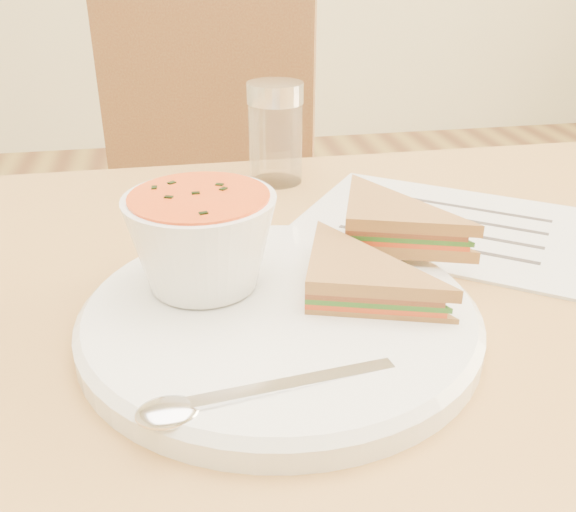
{
  "coord_description": "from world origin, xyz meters",
  "views": [
    {
      "loc": [
        -0.16,
        -0.46,
        1.01
      ],
      "look_at": [
        -0.08,
        -0.03,
        0.8
      ],
      "focal_mm": 40.0,
      "sensor_mm": 36.0,
      "label": 1
    }
  ],
  "objects": [
    {
      "name": "chair_far",
      "position": [
        -0.15,
        0.65,
        0.49
      ],
      "size": [
        0.55,
        0.55,
        0.98
      ],
      "primitive_type": null,
      "rotation": [
        0.0,
        0.0,
        2.8
      ],
      "color": "brown",
      "rests_on": "floor"
    },
    {
      "name": "plate",
      "position": [
        -0.09,
        -0.05,
        0.76
      ],
      "size": [
        0.32,
        0.32,
        0.02
      ],
      "primitive_type": null,
      "rotation": [
        0.0,
        0.0,
        -0.08
      ],
      "color": "white",
      "rests_on": "dining_table"
    },
    {
      "name": "soup_bowl",
      "position": [
        -0.14,
        -0.01,
        0.81
      ],
      "size": [
        0.13,
        0.13,
        0.08
      ],
      "primitive_type": null,
      "rotation": [
        0.0,
        0.0,
        -0.14
      ],
      "color": "white",
      "rests_on": "plate"
    },
    {
      "name": "sandwich_half_a",
      "position": [
        -0.08,
        -0.07,
        0.78
      ],
      "size": [
        0.14,
        0.14,
        0.03
      ],
      "primitive_type": null,
      "rotation": [
        0.0,
        0.0,
        -0.31
      ],
      "color": "#B4763F",
      "rests_on": "plate"
    },
    {
      "name": "sandwich_half_b",
      "position": [
        -0.03,
        -0.0,
        0.8
      ],
      "size": [
        0.14,
        0.14,
        0.03
      ],
      "primitive_type": null,
      "rotation": [
        0.0,
        0.0,
        -0.32
      ],
      "color": "#B4763F",
      "rests_on": "plate"
    },
    {
      "name": "spoon",
      "position": [
        -0.12,
        -0.15,
        0.77
      ],
      "size": [
        0.19,
        0.07,
        0.01
      ],
      "primitive_type": null,
      "rotation": [
        0.0,
        0.0,
        0.15
      ],
      "color": "silver",
      "rests_on": "plate"
    },
    {
      "name": "paper_menu",
      "position": [
        0.11,
        0.1,
        0.75
      ],
      "size": [
        0.36,
        0.34,
        0.0
      ],
      "primitive_type": null,
      "rotation": [
        0.0,
        0.0,
        -0.63
      ],
      "color": "silver",
      "rests_on": "dining_table"
    },
    {
      "name": "condiment_shaker",
      "position": [
        -0.04,
        0.27,
        0.81
      ],
      "size": [
        0.07,
        0.07,
        0.12
      ],
      "primitive_type": null,
      "rotation": [
        0.0,
        0.0,
        -0.1
      ],
      "color": "silver",
      "rests_on": "dining_table"
    }
  ]
}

